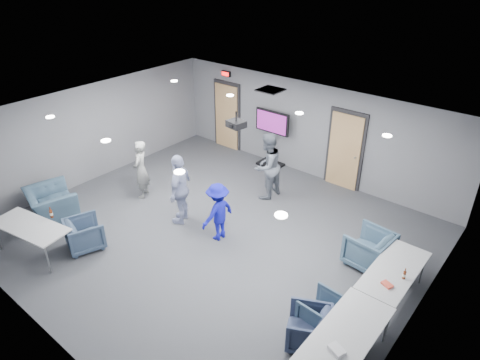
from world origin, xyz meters
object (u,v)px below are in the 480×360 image
Objects in this scene: person_a at (141,170)px; table_right_a at (394,271)px; projector at (236,124)px; chair_right_a at (369,249)px; chair_right_c at (309,328)px; table_front_left at (30,228)px; table_right_b at (346,335)px; person_d at (218,212)px; person_c at (180,189)px; chair_front_b at (52,204)px; tv_stand at (272,135)px; chair_right_b at (322,313)px; chair_front_a at (85,234)px; bottle_right at (404,275)px; bottle_front at (51,214)px; person_b at (267,166)px.

person_a reaches higher than table_right_a.
chair_right_a is at bearing 14.73° from projector.
table_front_left reaches higher than chair_right_c.
table_right_b is (0.77, -2.61, 0.30)m from chair_right_a.
person_d is 3.42m from chair_right_c.
person_d is at bearing 37.92° from table_front_left.
person_c reaches higher than chair_right_a.
chair_front_b is 0.65× the size of table_right_a.
tv_stand is (2.44, 5.75, 0.60)m from chair_front_b.
person_a reaches higher than table_front_left.
chair_front_a is (-5.19, -1.31, 0.03)m from chair_right_b.
bottle_right is 6.26m from tv_stand.
chair_right_c is 5.91m from bottle_front.
table_right_b is (6.62, -1.44, -0.10)m from person_a.
table_front_left is 7.18× the size of bottle_front.
bottle_front is (-0.57, -0.36, 0.48)m from chair_front_a.
tv_stand is (-1.00, 1.59, 0.08)m from person_b.
bottle_right is at bearing -7.02° from table_right_b.
bottle_right is (6.63, 2.93, -0.01)m from bottle_front.
table_right_b is 1.05× the size of table_front_left.
person_a is at bearing 94.61° from bottle_front.
chair_right_c is at bearing 7.90° from chair_right_a.
chair_right_b is (3.16, -0.82, -0.37)m from person_d.
bottle_right is (4.03, 0.45, 0.12)m from person_d.
chair_front_b is 4.94m from projector.
chair_front_a is (-5.07, -3.42, -0.04)m from chair_right_a.
person_c reaches higher than table_front_left.
tv_stand reaches higher than chair_right_c.
person_c is 0.90× the size of table_right_b.
person_d is at bearing 9.37° from person_b.
chair_right_a is at bearing -139.27° from chair_front_b.
chair_right_c is 1.70× the size of projector.
person_a is at bearing 93.96° from table_right_a.
chair_front_b is (-6.74, -3.25, -0.01)m from chair_right_a.
tv_stand reaches higher than chair_front_b.
table_front_left is at bearing -51.95° from person_c.
person_a is 3.09m from table_front_left.
table_right_b is at bearing 50.95° from person_c.
chair_right_b is at bearing 55.14° from person_c.
person_a is 2.06× the size of chair_front_a.
person_d reaches higher than chair_right_c.
chair_right_b is at bearing 77.90° from person_d.
table_front_left reaches higher than chair_right_b.
bottle_front is (-5.64, -3.78, 0.43)m from chair_right_a.
tv_stand is at bearing 118.96° from projector.
person_a is at bearing 77.72° from table_right_b.
table_right_b is (5.84, 0.81, 0.34)m from chair_front_a.
person_d reaches higher than chair_front_a.
chair_right_a is 1.17× the size of chair_right_c.
person_c is 2.48× the size of chair_right_b.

